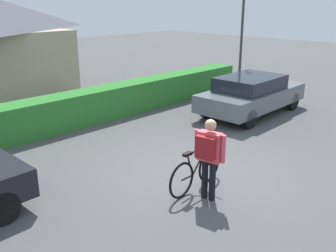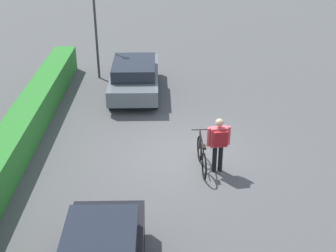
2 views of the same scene
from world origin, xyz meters
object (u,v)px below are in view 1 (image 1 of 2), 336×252
Objects in this scene: person_rider at (209,152)px; street_lamp at (242,26)px; parked_car_far at (251,94)px; bicycle at (196,171)px.

person_rider is 8.83m from street_lamp.
parked_car_far is 0.98× the size of street_lamp.
street_lamp is (7.29, 3.93, 2.42)m from bicycle.
person_rider reaches higher than bicycle.
parked_car_far is 2.51× the size of bicycle.
parked_car_far is 2.61× the size of person_rider.
bicycle is at bearing -157.92° from parked_car_far.
person_rider is (-5.77, -2.72, 0.29)m from parked_car_far.
street_lamp is (7.45, 4.38, 1.82)m from person_rider.
street_lamp is at bearing 30.41° from person_rider.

